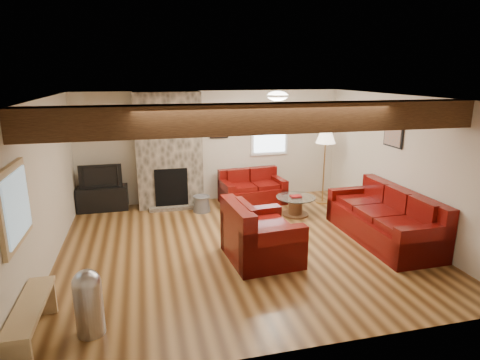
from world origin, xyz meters
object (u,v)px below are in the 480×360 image
Objects in this scene: television at (101,175)px; floor_lamp at (326,141)px; loveseat at (253,187)px; armchair_red at (262,231)px; tv_cabinet at (103,198)px; sofa_three at (383,215)px; coffee_table at (295,206)px.

floor_lamp is at bearing -7.67° from television.
loveseat is 1.21× the size of armchair_red.
floor_lamp is (4.83, -0.65, 1.17)m from tv_cabinet.
floor_lamp is (-0.10, 2.20, 0.98)m from sofa_three.
coffee_table is at bearing -144.60° from floor_lamp.
tv_cabinet is at bearing -120.63° from sofa_three.
television is (-4.93, 2.85, 0.32)m from sofa_three.
television is 4.92m from floor_lamp.
coffee_table is at bearing -147.27° from sofa_three.
tv_cabinet is at bearing 172.33° from floor_lamp.
armchair_red is 2.20m from coffee_table.
sofa_three is at bearing -30.07° from tv_cabinet.
sofa_three is 2.30m from armchair_red.
loveseat is 3.28m from tv_cabinet.
television reaches higher than sofa_three.
sofa_three reaches higher than tv_cabinet.
coffee_table is 1.67m from floor_lamp.
television is at bearing 172.33° from floor_lamp.
sofa_three is 5.71m from television.
television is at bearing 35.86° from armchair_red.
television is (0.00, 0.00, 0.51)m from tv_cabinet.
sofa_three is 1.65× the size of loveseat.
armchair_red is 1.12× the size of tv_cabinet.
armchair_red is 1.34× the size of television.
floor_lamp reaches higher than sofa_three.
coffee_table is 0.48× the size of floor_lamp.
floor_lamp is at bearing -18.12° from loveseat.
armchair_red is at bearing -49.37° from television.
loveseat is 3.30m from television.
coffee_table is at bearing -18.42° from tv_cabinet.
loveseat is at bearing 122.86° from coffee_table.
tv_cabinet is (-4.93, 2.85, -0.19)m from sofa_three.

